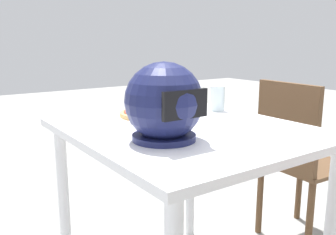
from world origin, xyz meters
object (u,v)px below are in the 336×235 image
Objects in this scene: dining_table at (186,152)px; pizza at (152,113)px; chair_side at (297,155)px; motorcycle_helmet at (164,103)px; drinking_glass at (217,98)px.

dining_table is 3.51× the size of pizza.
pizza is at bearing -11.84° from chair_side.
pizza is at bearing -83.65° from dining_table.
chair_side is at bearing -170.72° from motorcycle_helmet.
drinking_glass is (-0.35, 0.03, 0.03)m from pizza.
pizza is 0.38m from motorcycle_helmet.
chair_side is at bearing -176.91° from dining_table.
drinking_glass is (-0.51, -0.30, -0.07)m from motorcycle_helmet.
chair_side reaches higher than pizza.
chair_side is (-0.96, -0.16, -0.40)m from motorcycle_helmet.
drinking_glass is (-0.33, -0.18, 0.16)m from dining_table.
motorcycle_helmet is at bearing 64.29° from pizza.
dining_table is 0.80m from chair_side.
drinking_glass is 0.13× the size of chair_side.
motorcycle_helmet is at bearing 30.29° from drinking_glass.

